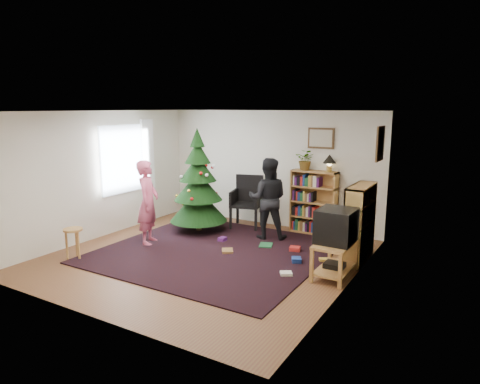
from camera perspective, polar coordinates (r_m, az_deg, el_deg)
The scene contains 23 objects.
floor at distance 7.57m, azimuth -4.70°, elevation -8.60°, with size 5.00×5.00×0.00m, color brown.
ceiling at distance 7.12m, azimuth -5.02°, elevation 10.68°, with size 5.00×5.00×0.00m, color white.
wall_back at distance 9.36m, azimuth 4.01°, elevation 3.15°, with size 5.00×0.02×2.50m, color silver.
wall_front at distance 5.44m, azimuth -20.23°, elevation -3.44°, with size 5.00×0.02×2.50m, color silver.
wall_left at distance 8.90m, azimuth -18.13°, elevation 2.20°, with size 0.02×5.00×2.50m, color silver.
wall_right at distance 6.17m, azimuth 14.49°, elevation -1.42°, with size 0.02×5.00×2.50m, color silver.
rug at distance 7.80m, azimuth -3.42°, elevation -7.90°, with size 3.80×3.60×0.02m, color black.
window_pane at distance 9.25m, azimuth -15.32°, elevation 4.24°, with size 0.04×1.20×1.40m, color silver.
curtain at distance 9.72m, azimuth -12.21°, elevation 4.71°, with size 0.06×0.35×1.60m, color white.
picture_back at distance 8.82m, azimuth 10.75°, elevation 7.06°, with size 0.55×0.03×0.42m.
picture_right at distance 7.76m, azimuth 18.19°, elevation 6.15°, with size 0.03×0.50×0.60m.
christmas_tree at distance 8.88m, azimuth -5.60°, elevation 0.39°, with size 1.19×1.19×2.16m.
bookshelf_back at distance 8.90m, azimuth 9.79°, elevation -1.25°, with size 0.95×0.30×1.30m.
bookshelf_right at distance 7.48m, azimuth 15.66°, elevation -3.91°, with size 0.30×0.95×1.30m.
tv_stand at distance 6.78m, azimuth 12.53°, elevation -8.33°, with size 0.49×0.89×0.55m.
crt_tv at distance 6.64m, azimuth 12.69°, elevation -4.40°, with size 0.54×0.59×0.51m.
armchair at distance 9.28m, azimuth 1.24°, elevation -0.93°, with size 0.75×0.76×1.11m.
stool at distance 7.87m, azimuth -21.34°, elevation -5.41°, with size 0.32×0.32×0.54m.
person_standing at distance 8.24m, azimuth -12.17°, elevation -1.37°, with size 0.58×0.38×1.60m, color #CB5170.
person_by_chair at distance 8.38m, azimuth 3.73°, elevation -0.90°, with size 0.78×0.61×1.61m, color black.
potted_plant at distance 8.83m, azimuth 8.76°, elevation 4.27°, with size 0.38×0.33×0.42m, color gray.
table_lamp at distance 8.65m, azimuth 11.85°, elevation 4.19°, with size 0.26×0.26×0.35m.
floor_clutter at distance 7.61m, azimuth 4.34°, elevation -8.15°, with size 2.28×1.32×0.08m.
Camera 1 is at (4.12, -5.81, 2.57)m, focal length 32.00 mm.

